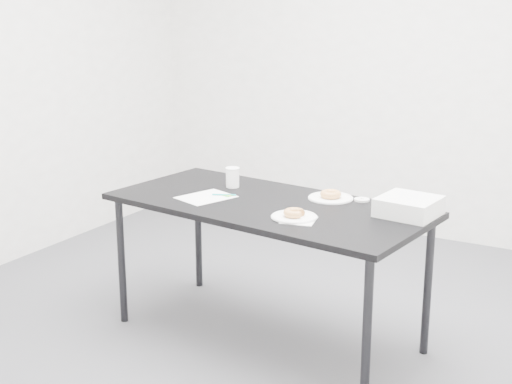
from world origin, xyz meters
The scene contains 14 objects.
floor centered at (0.00, 0.00, 0.00)m, with size 4.00×4.00×0.00m, color #4A494E.
wall_back centered at (0.00, 2.00, 1.35)m, with size 4.00×0.02×2.70m, color white.
table centered at (0.14, -0.13, 0.70)m, with size 1.75×0.98×0.76m.
scorecard centered at (-0.20, -0.20, 0.76)m, with size 0.22×0.28×0.00m, color white.
logo_patch centered at (-0.11, -0.12, 0.77)m, with size 0.04×0.04×0.00m, color green.
pen centered at (-0.13, -0.13, 0.77)m, with size 0.01×0.01×0.13m, color #0D8D90.
napkin centered at (0.42, -0.34, 0.76)m, with size 0.16×0.16×0.00m, color white.
plate_near centered at (0.38, -0.31, 0.77)m, with size 0.22×0.22×0.01m, color white.
donut_near centered at (0.38, -0.31, 0.79)m, with size 0.11×0.11×0.04m, color #C57C3E.
plate_far centered at (0.40, 0.10, 0.77)m, with size 0.24×0.24×0.01m, color white.
donut_far centered at (0.40, 0.10, 0.79)m, with size 0.11×0.11×0.04m, color #C57C3E.
coffee_cup centered at (-0.19, 0.05, 0.82)m, with size 0.07×0.07×0.11m, color white.
cup_lid centered at (0.56, 0.14, 0.77)m, with size 0.08×0.08×0.01m, color white.
bakery_box centered at (0.85, 0.01, 0.81)m, with size 0.27×0.27×0.09m, color white.
Camera 1 is at (1.85, -3.27, 1.77)m, focal length 50.00 mm.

